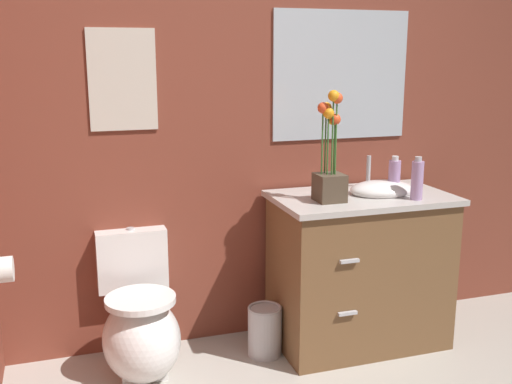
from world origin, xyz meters
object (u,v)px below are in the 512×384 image
object	(u,v)px
flower_vase	(330,163)
trash_bin	(265,331)
vanity_cabinet	(360,267)
soap_bottle	(394,176)
wall_mirror	(341,75)
toilet	(140,327)
lotion_bottle	(417,180)
wall_poster	(123,80)

from	to	relation	value
flower_vase	trash_bin	xyz separation A→B (m)	(-0.32, 0.07, -0.90)
vanity_cabinet	soap_bottle	size ratio (longest dim) A/B	5.06
trash_bin	wall_mirror	distance (m)	1.45
soap_bottle	trash_bin	xyz separation A→B (m)	(-0.72, 0.01, -0.79)
trash_bin	vanity_cabinet	bearing A→B (deg)	-0.55
toilet	wall_mirror	world-z (taller)	wall_mirror
soap_bottle	trash_bin	world-z (taller)	soap_bottle
soap_bottle	lotion_bottle	distance (m)	0.17
lotion_bottle	wall_mirror	world-z (taller)	wall_mirror
lotion_bottle	wall_mirror	distance (m)	0.73
trash_bin	wall_poster	bearing A→B (deg)	155.96
vanity_cabinet	lotion_bottle	size ratio (longest dim) A/B	4.57
toilet	wall_mirror	bearing A→B (deg)	12.69
vanity_cabinet	wall_poster	distance (m)	1.59
toilet	vanity_cabinet	distance (m)	1.21
vanity_cabinet	wall_poster	world-z (taller)	wall_poster
lotion_bottle	wall_mirror	bearing A→B (deg)	114.92
lotion_bottle	wall_poster	size ratio (longest dim) A/B	0.45
vanity_cabinet	trash_bin	bearing A→B (deg)	179.45
soap_bottle	trash_bin	bearing A→B (deg)	178.85
soap_bottle	lotion_bottle	bearing A→B (deg)	-78.36
lotion_bottle	wall_mirror	xyz separation A→B (m)	(-0.22, 0.47, 0.51)
vanity_cabinet	trash_bin	size ratio (longest dim) A/B	3.74
wall_poster	wall_mirror	world-z (taller)	wall_mirror
lotion_bottle	toilet	bearing A→B (deg)	171.87
toilet	wall_poster	world-z (taller)	wall_poster
toilet	trash_bin	bearing A→B (deg)	-1.87
toilet	vanity_cabinet	xyz separation A→B (m)	(1.19, -0.03, 0.19)
lotion_bottle	trash_bin	size ratio (longest dim) A/B	0.82
soap_bottle	wall_mirror	world-z (taller)	wall_mirror
soap_bottle	lotion_bottle	world-z (taller)	lotion_bottle
vanity_cabinet	trash_bin	distance (m)	0.62
toilet	lotion_bottle	world-z (taller)	lotion_bottle
wall_mirror	vanity_cabinet	bearing A→B (deg)	-89.46
toilet	flower_vase	distance (m)	1.25
flower_vase	soap_bottle	bearing A→B (deg)	8.10
flower_vase	wall_mirror	bearing A→B (deg)	58.31
soap_bottle	wall_mirror	bearing A→B (deg)	121.18
wall_mirror	trash_bin	bearing A→B (deg)	-151.90
soap_bottle	wall_poster	xyz separation A→B (m)	(-1.37, 0.30, 0.51)
toilet	soap_bottle	world-z (taller)	soap_bottle
trash_bin	wall_mirror	world-z (taller)	wall_mirror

